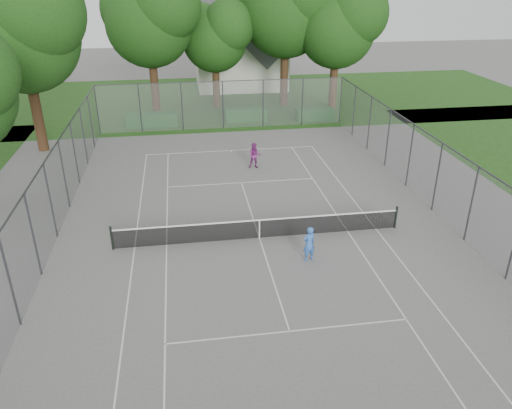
{
  "coord_description": "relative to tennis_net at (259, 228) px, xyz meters",
  "views": [
    {
      "loc": [
        -3.12,
        -19.26,
        11.04
      ],
      "look_at": [
        0.0,
        1.0,
        1.2
      ],
      "focal_mm": 35.0,
      "sensor_mm": 36.0,
      "label": 1
    }
  ],
  "objects": [
    {
      "name": "ground",
      "position": [
        0.0,
        0.0,
        -0.51
      ],
      "size": [
        120.0,
        120.0,
        0.0
      ],
      "primitive_type": "plane",
      "color": "#605E5B",
      "rests_on": "ground"
    },
    {
      "name": "grass_far",
      "position": [
        0.0,
        26.0,
        -0.51
      ],
      "size": [
        60.0,
        20.0,
        0.0
      ],
      "primitive_type": "cube",
      "color": "#1D4313",
      "rests_on": "ground"
    },
    {
      "name": "court_markings",
      "position": [
        0.0,
        0.0,
        -0.5
      ],
      "size": [
        11.03,
        23.83,
        0.01
      ],
      "color": "silver",
      "rests_on": "ground"
    },
    {
      "name": "tennis_net",
      "position": [
        0.0,
        0.0,
        0.0
      ],
      "size": [
        12.87,
        0.1,
        1.1
      ],
      "color": "black",
      "rests_on": "ground"
    },
    {
      "name": "perimeter_fence",
      "position": [
        0.0,
        0.0,
        1.3
      ],
      "size": [
        18.08,
        34.08,
        3.52
      ],
      "color": "#38383D",
      "rests_on": "ground"
    },
    {
      "name": "tree_far_left",
      "position": [
        -4.97,
        21.9,
        7.09
      ],
      "size": [
        7.7,
        7.03,
        11.06
      ],
      "color": "#352013",
      "rests_on": "ground"
    },
    {
      "name": "tree_far_midleft",
      "position": [
        0.09,
        23.34,
        5.52
      ],
      "size": [
        6.11,
        5.58,
        8.79
      ],
      "color": "#352013",
      "rests_on": "ground"
    },
    {
      "name": "tree_far_midright",
      "position": [
        5.97,
        23.11,
        7.64
      ],
      "size": [
        8.25,
        7.53,
        11.86
      ],
      "color": "#352013",
      "rests_on": "ground"
    },
    {
      "name": "tree_far_right",
      "position": [
        9.69,
        20.96,
        6.47
      ],
      "size": [
        7.07,
        6.45,
        10.16
      ],
      "color": "#352013",
      "rests_on": "ground"
    },
    {
      "name": "tree_side_back",
      "position": [
        -12.16,
        13.84,
        7.29
      ],
      "size": [
        7.9,
        7.21,
        11.36
      ],
      "color": "#352013",
      "rests_on": "ground"
    },
    {
      "name": "hedge_left",
      "position": [
        -5.33,
        18.42,
        -0.03
      ],
      "size": [
        3.86,
        1.16,
        0.97
      ],
      "primitive_type": "cube",
      "color": "#194E1B",
      "rests_on": "ground"
    },
    {
      "name": "hedge_mid",
      "position": [
        1.91,
        18.56,
        -0.0
      ],
      "size": [
        3.24,
        0.93,
        1.02
      ],
      "primitive_type": "cube",
      "color": "#194E1B",
      "rests_on": "ground"
    },
    {
      "name": "hedge_right",
      "position": [
        7.35,
        18.19,
        -0.06
      ],
      "size": [
        3.0,
        1.1,
        0.9
      ],
      "primitive_type": "cube",
      "color": "#194E1B",
      "rests_on": "ground"
    },
    {
      "name": "house",
      "position": [
        3.06,
        30.99,
        3.79
      ],
      "size": [
        8.58,
        6.65,
        10.68
      ],
      "color": "beige",
      "rests_on": "ground"
    },
    {
      "name": "girl_player",
      "position": [
        1.72,
        -2.11,
        0.26
      ],
      "size": [
        0.65,
        0.53,
        1.54
      ],
      "primitive_type": "imported",
      "rotation": [
        0.0,
        0.0,
        3.48
      ],
      "color": "blue",
      "rests_on": "ground"
    },
    {
      "name": "woman_player",
      "position": [
        1.09,
        8.55,
        0.27
      ],
      "size": [
        0.82,
        0.67,
        1.56
      ],
      "primitive_type": "imported",
      "rotation": [
        0.0,
        0.0,
        -0.11
      ],
      "color": "#7C296F",
      "rests_on": "ground"
    }
  ]
}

